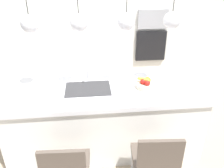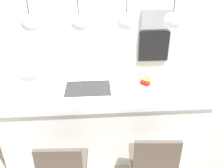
# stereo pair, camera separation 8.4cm
# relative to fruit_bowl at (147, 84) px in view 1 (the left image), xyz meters

# --- Properties ---
(floor) EXTENTS (6.60, 6.60, 0.00)m
(floor) POSITION_rel_fruit_bowl_xyz_m (-0.53, 0.05, -0.94)
(floor) COLOR tan
(floor) RESTS_ON ground
(back_wall) EXTENTS (6.00, 0.10, 2.60)m
(back_wall) POSITION_rel_fruit_bowl_xyz_m (-0.53, 1.70, 0.36)
(back_wall) COLOR silver
(back_wall) RESTS_ON ground
(kitchen_island) EXTENTS (2.49, 0.95, 0.89)m
(kitchen_island) POSITION_rel_fruit_bowl_xyz_m (-0.53, 0.05, -0.49)
(kitchen_island) COLOR white
(kitchen_island) RESTS_ON ground
(sink_basin) EXTENTS (0.56, 0.40, 0.02)m
(sink_basin) POSITION_rel_fruit_bowl_xyz_m (-0.73, 0.05, -0.05)
(sink_basin) COLOR #2D2D30
(sink_basin) RESTS_ON kitchen_island
(faucet) EXTENTS (0.02, 0.17, 0.22)m
(faucet) POSITION_rel_fruit_bowl_xyz_m (-0.73, 0.26, 0.10)
(faucet) COLOR silver
(faucet) RESTS_ON kitchen_island
(fruit_bowl) EXTENTS (0.29, 0.29, 0.14)m
(fruit_bowl) POSITION_rel_fruit_bowl_xyz_m (0.00, 0.00, 0.00)
(fruit_bowl) COLOR beige
(fruit_bowl) RESTS_ON kitchen_island
(microwave) EXTENTS (0.54, 0.08, 0.34)m
(microwave) POSITION_rel_fruit_bowl_xyz_m (0.47, 1.63, 0.44)
(microwave) COLOR #9E9EA3
(microwave) RESTS_ON back_wall
(oven) EXTENTS (0.56, 0.08, 0.56)m
(oven) POSITION_rel_fruit_bowl_xyz_m (0.47, 1.63, -0.06)
(oven) COLOR black
(oven) RESTS_ON back_wall
(chair_middle) EXTENTS (0.48, 0.47, 0.89)m
(chair_middle) POSITION_rel_fruit_bowl_xyz_m (-0.08, -0.84, -0.43)
(chair_middle) COLOR brown
(chair_middle) RESTS_ON ground
(pendant_light_left) EXTENTS (0.19, 0.19, 0.79)m
(pendant_light_left) POSITION_rel_fruit_bowl_xyz_m (-1.30, 0.05, 0.77)
(pendant_light_left) COLOR silver
(pendant_light_center_left) EXTENTS (0.19, 0.19, 0.79)m
(pendant_light_center_left) POSITION_rel_fruit_bowl_xyz_m (-0.79, 0.05, 0.77)
(pendant_light_center_left) COLOR silver
(pendant_light_center_right) EXTENTS (0.19, 0.19, 0.79)m
(pendant_light_center_right) POSITION_rel_fruit_bowl_xyz_m (-0.27, 0.05, 0.77)
(pendant_light_center_right) COLOR silver
(pendant_light_right) EXTENTS (0.19, 0.19, 0.79)m
(pendant_light_right) POSITION_rel_fruit_bowl_xyz_m (0.24, 0.05, 0.77)
(pendant_light_right) COLOR silver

